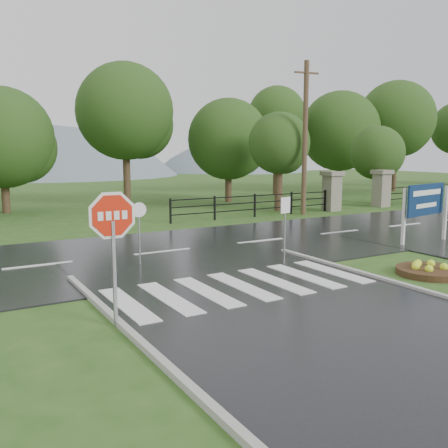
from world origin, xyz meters
TOP-DOWN VIEW (x-y plane):
  - ground at (0.00, 0.00)m, footprint 120.00×120.00m
  - main_road at (0.00, 10.00)m, footprint 90.00×8.00m
  - crosswalk at (0.00, 5.00)m, footprint 6.50×2.80m
  - pillar_west at (13.00, 16.00)m, footprint 1.00×1.00m
  - pillar_east at (17.00, 16.00)m, footprint 1.00×1.00m
  - fence_west at (7.75, 16.00)m, footprint 9.58×0.08m
  - hills at (3.49, 65.00)m, footprint 102.00×48.00m
  - treeline at (1.00, 24.00)m, footprint 83.20×5.20m
  - stop_sign at (-3.61, 3.94)m, footprint 1.26×0.06m
  - estate_billboard at (9.12, 6.73)m, footprint 2.50×0.52m
  - flower_bed at (5.25, 3.50)m, footprint 1.83×1.83m
  - reg_sign_small at (3.29, 7.57)m, footprint 0.43×0.10m
  - reg_sign_round at (-1.31, 8.66)m, footprint 0.44×0.08m
  - utility_pole_east at (10.55, 15.50)m, footprint 1.42×0.28m
  - entrance_tree_left at (10.36, 17.50)m, footprint 3.45×3.45m
  - entrance_tree_right at (18.15, 17.50)m, footprint 3.43×3.43m

SIDE VIEW (x-z plane):
  - hills at x=3.49m, z-range -39.54..8.46m
  - ground at x=0.00m, z-range 0.00..0.00m
  - main_road at x=0.00m, z-range -0.02..0.02m
  - treeline at x=1.00m, z-range -5.00..5.00m
  - crosswalk at x=0.00m, z-range 0.05..0.07m
  - flower_bed at x=5.25m, z-range -0.05..0.32m
  - fence_west at x=7.75m, z-range 0.12..1.32m
  - pillar_west at x=13.00m, z-range 0.06..2.30m
  - pillar_east at x=17.00m, z-range 0.06..2.30m
  - reg_sign_round at x=-1.31m, z-range 0.28..2.19m
  - reg_sign_small at x=3.29m, z-range 0.42..2.36m
  - estate_billboard at x=9.12m, z-range 0.41..2.63m
  - stop_sign at x=-3.61m, z-range 0.55..3.39m
  - entrance_tree_right at x=18.15m, z-range 0.74..5.70m
  - entrance_tree_left at x=10.36m, z-range 1.01..6.55m
  - utility_pole_east at x=10.55m, z-range 0.07..8.06m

